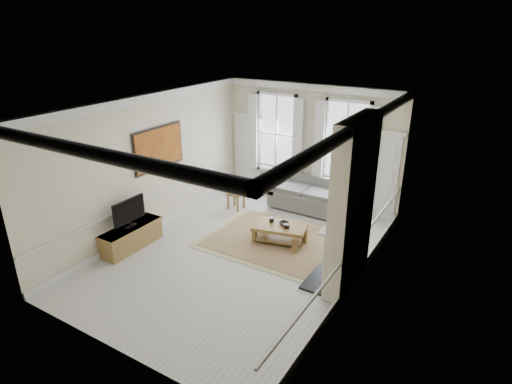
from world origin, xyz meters
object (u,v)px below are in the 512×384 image
Objects in this scene: sofa at (308,196)px; coffee_table at (280,228)px; side_table at (236,196)px; tv_stand at (132,237)px.

sofa reaches higher than coffee_table.
coffee_table is at bearing -82.96° from sofa.
side_table is at bearing 136.54° from coffee_table.
sofa is 4.90m from tv_stand.
side_table is 0.32× the size of tv_stand.
sofa reaches higher than side_table.
tv_stand is at bearing -104.98° from side_table.
coffee_table is (2.00, -1.13, -0.00)m from side_table.
coffee_table is at bearing 35.12° from tv_stand.
side_table reaches higher than coffee_table.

